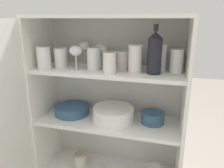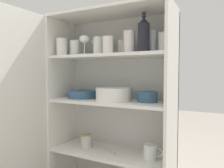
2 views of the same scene
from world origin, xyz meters
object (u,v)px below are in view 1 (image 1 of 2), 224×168
plate_stack_white (113,115)px  mixing_bowl_large (72,109)px  storage_jar (80,160)px  wine_bottle (155,53)px  serving_bowl_small (153,117)px

plate_stack_white → mixing_bowl_large: size_ratio=1.10×
storage_jar → mixing_bowl_large: bearing=149.5°
storage_jar → wine_bottle: bearing=-3.6°
mixing_bowl_large → serving_bowl_small: 0.51m
mixing_bowl_large → serving_bowl_small: serving_bowl_small is taller
wine_bottle → serving_bowl_small: (0.00, 0.07, -0.38)m
serving_bowl_small → storage_jar: serving_bowl_small is taller
serving_bowl_small → mixing_bowl_large: bearing=-178.9°
plate_stack_white → serving_bowl_small: (0.22, 0.05, -0.01)m
wine_bottle → plate_stack_white: size_ratio=1.03×
mixing_bowl_large → plate_stack_white: bearing=-7.5°
plate_stack_white → storage_jar: bearing=178.8°
wine_bottle → storage_jar: bearing=176.4°
plate_stack_white → storage_jar: 0.42m
mixing_bowl_large → storage_jar: (0.06, -0.03, -0.34)m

